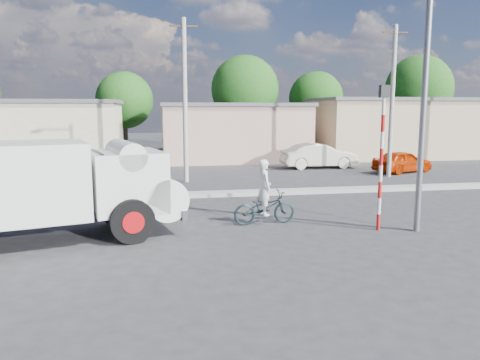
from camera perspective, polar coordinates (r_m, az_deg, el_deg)
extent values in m
plane|color=#2C2C2F|center=(12.50, 6.21, -8.49)|extent=(120.00, 120.00, 0.00)
cube|color=#99968E|center=(20.08, -0.15, -1.61)|extent=(40.00, 0.80, 0.16)
cylinder|color=black|center=(13.24, -13.02, -4.92)|extent=(1.29, 0.67, 1.24)
cylinder|color=red|center=(13.24, -13.02, -4.92)|extent=(0.69, 0.55, 0.61)
cylinder|color=black|center=(15.50, -14.90, -2.99)|extent=(1.29, 0.67, 1.24)
cylinder|color=red|center=(15.50, -14.90, -2.99)|extent=(0.69, 0.55, 0.61)
cube|color=black|center=(14.11, -22.15, -4.12)|extent=(5.38, 2.77, 0.20)
cube|color=silver|center=(13.92, -26.55, -0.24)|extent=(4.56, 3.45, 2.08)
cube|color=silver|center=(14.21, -13.73, -0.08)|extent=(2.56, 2.76, 1.74)
cylinder|color=silver|center=(14.51, -9.96, -1.81)|extent=(1.80, 2.55, 1.24)
cylinder|color=silver|center=(14.12, -13.85, 3.08)|extent=(1.37, 2.43, 0.79)
cube|color=silver|center=(14.72, -8.23, -3.40)|extent=(0.79, 2.37, 0.31)
cube|color=black|center=(14.01, -16.96, 1.76)|extent=(0.59, 1.87, 0.79)
imported|color=black|center=(15.05, 2.98, -3.39)|extent=(2.09, 0.90, 1.07)
imported|color=white|center=(14.97, 2.99, -2.03)|extent=(0.49, 0.69, 1.79)
imported|color=beige|center=(29.44, 9.59, 2.93)|extent=(4.67, 1.69, 1.53)
imported|color=#B42B02|center=(28.62, 19.18, 2.15)|extent=(4.03, 2.63, 1.28)
cylinder|color=red|center=(14.94, 16.51, -4.95)|extent=(0.11, 0.11, 0.50)
cylinder|color=white|center=(14.83, 16.59, -3.07)|extent=(0.11, 0.11, 0.50)
cylinder|color=red|center=(14.74, 16.68, -1.17)|extent=(0.11, 0.11, 0.50)
cylinder|color=white|center=(14.66, 16.76, 0.76)|extent=(0.11, 0.11, 0.50)
cylinder|color=red|center=(14.60, 16.85, 2.70)|extent=(0.11, 0.11, 0.50)
cylinder|color=white|center=(14.56, 16.94, 4.66)|extent=(0.11, 0.11, 0.50)
cylinder|color=red|center=(14.54, 17.02, 6.62)|extent=(0.11, 0.11, 0.50)
cylinder|color=white|center=(14.53, 17.11, 8.59)|extent=(0.11, 0.11, 0.50)
cube|color=black|center=(14.54, 17.19, 10.28)|extent=(0.28, 0.18, 0.36)
cylinder|color=slate|center=(14.83, 21.65, 11.26)|extent=(0.18, 0.18, 9.00)
cube|color=#C3BA93|center=(34.59, -24.54, 5.17)|extent=(12.00, 7.00, 4.00)
cube|color=#59595B|center=(34.55, -24.76, 8.68)|extent=(12.30, 7.30, 0.24)
cube|color=tan|center=(33.93, -0.88, 5.73)|extent=(10.00, 7.00, 3.80)
cube|color=#59595B|center=(33.89, -0.89, 9.15)|extent=(10.30, 7.30, 0.24)
cube|color=tan|center=(37.74, 17.52, 5.94)|extent=(11.00, 7.00, 4.20)
cube|color=#59595B|center=(37.71, 17.68, 9.31)|extent=(11.30, 7.30, 0.24)
cylinder|color=#38281E|center=(40.59, -13.77, 5.75)|extent=(0.36, 0.36, 3.47)
sphere|color=#2D6D20|center=(40.55, -13.91, 9.43)|extent=(4.71, 4.71, 4.71)
cylinder|color=#38281E|center=(40.17, 0.58, 6.49)|extent=(0.36, 0.36, 4.20)
sphere|color=#2D6D20|center=(40.17, 0.59, 10.99)|extent=(5.70, 5.70, 5.70)
cylinder|color=#38281E|center=(43.92, 9.16, 6.21)|extent=(0.36, 0.36, 3.64)
sphere|color=#2D6D20|center=(43.89, 9.25, 9.77)|extent=(4.94, 4.94, 4.94)
cylinder|color=#38281E|center=(45.89, 20.76, 6.32)|extent=(0.36, 0.36, 4.37)
sphere|color=#2D6D20|center=(45.90, 20.98, 10.40)|extent=(5.93, 5.93, 5.93)
cylinder|color=#99968E|center=(23.50, -6.74, 9.45)|extent=(0.24, 0.24, 8.00)
cube|color=#38281E|center=(23.82, -6.90, 18.14)|extent=(1.40, 0.08, 0.08)
cylinder|color=#99968E|center=(26.53, 18.04, 9.00)|extent=(0.24, 0.24, 8.00)
cube|color=#38281E|center=(26.81, 18.42, 16.71)|extent=(1.40, 0.08, 0.08)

